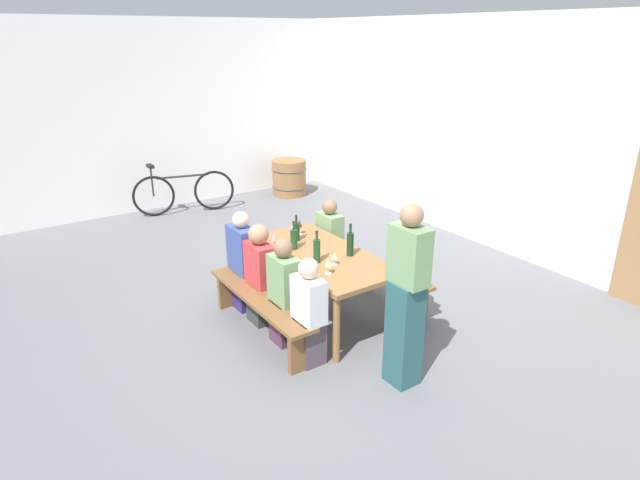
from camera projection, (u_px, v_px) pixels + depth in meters
ground_plane at (320, 315)px, 5.98m from camera, size 24.00×24.00×0.00m
back_wall at (525, 141)px, 7.15m from camera, size 14.00×0.20×3.20m
side_wall at (157, 116)px, 9.24m from camera, size 0.20×7.04×3.20m
tasting_table at (320, 260)px, 5.74m from camera, size 1.83×0.89×0.75m
bench_near at (260, 305)px, 5.46m from camera, size 1.73×0.30×0.45m
bench_far at (373, 271)px, 6.25m from camera, size 1.73×0.30×0.45m
wine_bottle_0 at (296, 231)px, 6.02m from camera, size 0.07×0.07×0.30m
wine_bottle_1 at (294, 239)px, 5.78m from camera, size 0.08×0.08×0.32m
wine_bottle_2 at (317, 250)px, 5.44m from camera, size 0.07×0.07×0.34m
wine_bottle_3 at (350, 244)px, 5.61m from camera, size 0.07×0.07×0.35m
wine_glass_0 at (299, 224)px, 6.20m from camera, size 0.06×0.06×0.18m
wine_glass_1 at (293, 227)px, 6.12m from camera, size 0.07×0.07×0.17m
wine_glass_2 at (335, 256)px, 5.39m from camera, size 0.06×0.06×0.14m
wine_glass_3 at (328, 262)px, 5.18m from camera, size 0.07×0.07×0.17m
wine_glass_4 at (274, 236)px, 5.84m from camera, size 0.07×0.07×0.18m
seated_guest_near_0 at (243, 263)px, 5.98m from camera, size 0.40×0.24×1.15m
seated_guest_near_1 at (260, 276)px, 5.67m from camera, size 0.37×0.24×1.12m
seated_guest_near_2 at (284, 294)px, 5.29m from camera, size 0.34×0.24×1.12m
seated_guest_near_3 at (309, 314)px, 4.96m from camera, size 0.34×0.24×1.07m
seated_guest_far_0 at (329, 244)px, 6.62m from camera, size 0.34×0.24×1.08m
seated_guest_far_1 at (406, 283)px, 5.56m from camera, size 0.37×0.24×1.09m
standing_host at (406, 300)px, 4.56m from camera, size 0.35×0.24×1.68m
wine_barrel at (289, 177)px, 10.32m from camera, size 0.68×0.68×0.68m
parked_bicycle_0 at (184, 192)px, 9.25m from camera, size 0.46×1.69×0.90m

